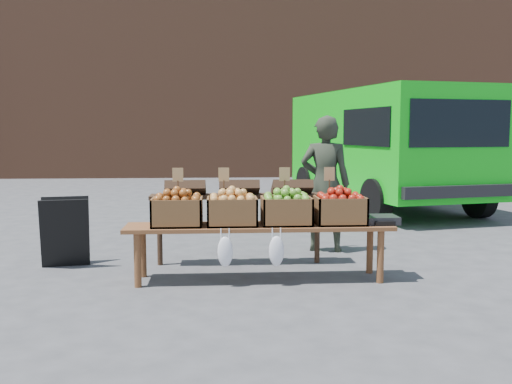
{
  "coord_description": "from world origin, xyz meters",
  "views": [
    {
      "loc": [
        0.4,
        -5.41,
        1.52
      ],
      "look_at": [
        0.81,
        0.78,
        0.85
      ],
      "focal_mm": 40.0,
      "sensor_mm": 36.0,
      "label": 1
    }
  ],
  "objects_px": {
    "crate_green_apples": "(340,210)",
    "weighing_scale": "(381,220)",
    "crate_russet_pears": "(232,211)",
    "delivery_van": "(384,151)",
    "vendor": "(325,184)",
    "chalkboard_sign": "(65,232)",
    "crate_red_apples": "(286,211)",
    "back_table": "(239,219)",
    "display_bench": "(259,252)",
    "crate_golden_apples": "(177,212)"
  },
  "relations": [
    {
      "from": "delivery_van",
      "to": "display_bench",
      "type": "xyz_separation_m",
      "value": [
        -2.83,
        -5.24,
        -0.85
      ]
    },
    {
      "from": "crate_russet_pears",
      "to": "crate_green_apples",
      "type": "xyz_separation_m",
      "value": [
        1.1,
        0.0,
        0.0
      ]
    },
    {
      "from": "vendor",
      "to": "crate_red_apples",
      "type": "xyz_separation_m",
      "value": [
        -0.65,
        -1.36,
        -0.14
      ]
    },
    {
      "from": "weighing_scale",
      "to": "crate_red_apples",
      "type": "bearing_deg",
      "value": 180.0
    },
    {
      "from": "delivery_van",
      "to": "back_table",
      "type": "height_order",
      "value": "delivery_van"
    },
    {
      "from": "weighing_scale",
      "to": "chalkboard_sign",
      "type": "bearing_deg",
      "value": 167.64
    },
    {
      "from": "delivery_van",
      "to": "crate_golden_apples",
      "type": "xyz_separation_m",
      "value": [
        -3.65,
        -5.24,
        -0.42
      ]
    },
    {
      "from": "vendor",
      "to": "crate_red_apples",
      "type": "height_order",
      "value": "vendor"
    },
    {
      "from": "vendor",
      "to": "display_bench",
      "type": "height_order",
      "value": "vendor"
    },
    {
      "from": "vendor",
      "to": "crate_russet_pears",
      "type": "height_order",
      "value": "vendor"
    },
    {
      "from": "back_table",
      "to": "weighing_scale",
      "type": "height_order",
      "value": "back_table"
    },
    {
      "from": "back_table",
      "to": "crate_red_apples",
      "type": "distance_m",
      "value": 0.87
    },
    {
      "from": "display_bench",
      "to": "crate_green_apples",
      "type": "bearing_deg",
      "value": 0.0
    },
    {
      "from": "back_table",
      "to": "crate_red_apples",
      "type": "relative_size",
      "value": 4.2
    },
    {
      "from": "chalkboard_sign",
      "to": "vendor",
      "type": "bearing_deg",
      "value": 0.37
    },
    {
      "from": "delivery_van",
      "to": "chalkboard_sign",
      "type": "relative_size",
      "value": 6.43
    },
    {
      "from": "vendor",
      "to": "weighing_scale",
      "type": "xyz_separation_m",
      "value": [
        0.32,
        -1.36,
        -0.24
      ]
    },
    {
      "from": "display_bench",
      "to": "crate_russet_pears",
      "type": "distance_m",
      "value": 0.51
    },
    {
      "from": "delivery_van",
      "to": "vendor",
      "type": "bearing_deg",
      "value": -128.32
    },
    {
      "from": "crate_golden_apples",
      "to": "display_bench",
      "type": "bearing_deg",
      "value": 0.0
    },
    {
      "from": "crate_russet_pears",
      "to": "crate_red_apples",
      "type": "relative_size",
      "value": 1.0
    },
    {
      "from": "delivery_van",
      "to": "weighing_scale",
      "type": "distance_m",
      "value": 5.5
    },
    {
      "from": "crate_golden_apples",
      "to": "back_table",
      "type": "bearing_deg",
      "value": 48.05
    },
    {
      "from": "crate_red_apples",
      "to": "delivery_van",
      "type": "bearing_deg",
      "value": 64.05
    },
    {
      "from": "display_bench",
      "to": "crate_golden_apples",
      "type": "relative_size",
      "value": 5.4
    },
    {
      "from": "crate_golden_apples",
      "to": "weighing_scale",
      "type": "height_order",
      "value": "crate_golden_apples"
    },
    {
      "from": "display_bench",
      "to": "weighing_scale",
      "type": "height_order",
      "value": "weighing_scale"
    },
    {
      "from": "back_table",
      "to": "crate_russet_pears",
      "type": "relative_size",
      "value": 4.2
    },
    {
      "from": "delivery_van",
      "to": "crate_green_apples",
      "type": "xyz_separation_m",
      "value": [
        -2.0,
        -5.24,
        -0.42
      ]
    },
    {
      "from": "crate_russet_pears",
      "to": "weighing_scale",
      "type": "distance_m",
      "value": 1.53
    },
    {
      "from": "display_bench",
      "to": "crate_red_apples",
      "type": "distance_m",
      "value": 0.51
    },
    {
      "from": "crate_russet_pears",
      "to": "crate_green_apples",
      "type": "distance_m",
      "value": 1.1
    },
    {
      "from": "display_bench",
      "to": "crate_red_apples",
      "type": "height_order",
      "value": "crate_red_apples"
    },
    {
      "from": "display_bench",
      "to": "crate_green_apples",
      "type": "distance_m",
      "value": 0.93
    },
    {
      "from": "crate_russet_pears",
      "to": "crate_green_apples",
      "type": "bearing_deg",
      "value": 0.0
    },
    {
      "from": "vendor",
      "to": "crate_red_apples",
      "type": "distance_m",
      "value": 1.52
    },
    {
      "from": "crate_green_apples",
      "to": "weighing_scale",
      "type": "distance_m",
      "value": 0.44
    },
    {
      "from": "crate_red_apples",
      "to": "weighing_scale",
      "type": "height_order",
      "value": "crate_red_apples"
    },
    {
      "from": "vendor",
      "to": "back_table",
      "type": "distance_m",
      "value": 1.32
    },
    {
      "from": "crate_golden_apples",
      "to": "weighing_scale",
      "type": "bearing_deg",
      "value": 0.0
    },
    {
      "from": "crate_golden_apples",
      "to": "crate_green_apples",
      "type": "xyz_separation_m",
      "value": [
        1.65,
        0.0,
        0.0
      ]
    },
    {
      "from": "delivery_van",
      "to": "vendor",
      "type": "distance_m",
      "value": 4.33
    },
    {
      "from": "delivery_van",
      "to": "crate_russet_pears",
      "type": "height_order",
      "value": "delivery_van"
    },
    {
      "from": "chalkboard_sign",
      "to": "crate_golden_apples",
      "type": "distance_m",
      "value": 1.53
    },
    {
      "from": "back_table",
      "to": "crate_green_apples",
      "type": "xyz_separation_m",
      "value": [
        1.0,
        -0.72,
        0.19
      ]
    },
    {
      "from": "display_bench",
      "to": "weighing_scale",
      "type": "relative_size",
      "value": 7.94
    },
    {
      "from": "crate_green_apples",
      "to": "crate_red_apples",
      "type": "bearing_deg",
      "value": 180.0
    },
    {
      "from": "crate_golden_apples",
      "to": "weighing_scale",
      "type": "relative_size",
      "value": 1.47
    },
    {
      "from": "weighing_scale",
      "to": "crate_golden_apples",
      "type": "bearing_deg",
      "value": 180.0
    },
    {
      "from": "chalkboard_sign",
      "to": "crate_red_apples",
      "type": "bearing_deg",
      "value": -28.23
    }
  ]
}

